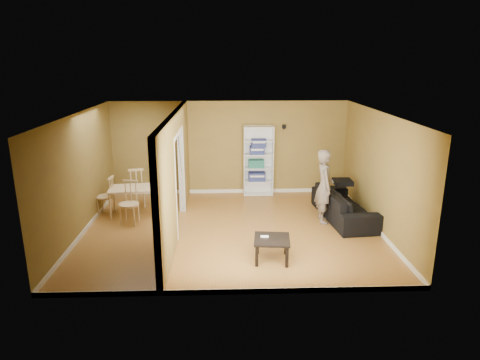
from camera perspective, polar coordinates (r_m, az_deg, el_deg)
name	(u,v)px	position (r m, az deg, el deg)	size (l,w,h in m)	color
room_shell	(231,174)	(9.25, -1.19, 0.84)	(6.50, 6.50, 6.50)	#A16A2E
partition	(176,174)	(9.31, -8.60, 0.76)	(0.22, 5.50, 2.60)	olive
wall_speaker	(284,127)	(11.88, 5.90, 7.09)	(0.10, 0.10, 0.10)	black
sofa	(344,201)	(10.47, 13.74, -2.71)	(1.00, 2.34, 0.89)	black
person	(325,180)	(10.01, 11.22, 0.00)	(0.58, 0.74, 2.03)	slate
bookshelf	(258,161)	(11.89, 2.45, 2.61)	(0.82, 0.36, 1.94)	white
paper_box_navy_a	(257,176)	(11.95, 2.26, 0.49)	(0.46, 0.30, 0.24)	navy
paper_box_teal	(256,164)	(11.86, 2.18, 2.21)	(0.42, 0.27, 0.22)	#227362
paper_box_navy_b	(257,150)	(11.78, 2.29, 3.98)	(0.40, 0.26, 0.20)	navy
paper_box_navy_c	(259,143)	(11.74, 2.51, 4.97)	(0.40, 0.26, 0.21)	navy
coffee_table	(272,242)	(8.16, 4.28, -8.22)	(0.66, 0.66, 0.44)	black
game_controller	(265,236)	(8.18, 3.29, -7.51)	(0.15, 0.04, 0.03)	white
dining_table	(133,191)	(10.71, -14.12, -1.37)	(1.11, 0.74, 0.69)	#CAB781
chair_left	(105,195)	(10.95, -17.52, -1.98)	(0.44, 0.44, 0.96)	tan
chair_near	(129,203)	(10.15, -14.60, -3.00)	(0.46, 0.46, 1.01)	tan
chair_far	(137,187)	(11.30, -13.59, -0.87)	(0.48, 0.48, 1.06)	tan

